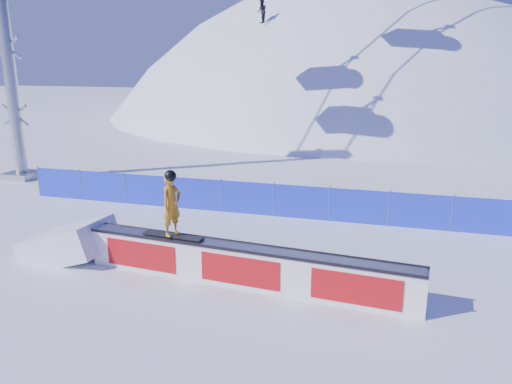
# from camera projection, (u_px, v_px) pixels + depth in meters

# --- Properties ---
(ground) EXTENTS (160.00, 160.00, 0.00)m
(ground) POSITION_uv_depth(u_px,v_px,m) (269.00, 267.00, 13.60)
(ground) COLOR white
(ground) RESTS_ON ground
(snow_hill) EXTENTS (64.00, 64.00, 64.00)m
(snow_hill) POSITION_uv_depth(u_px,v_px,m) (360.00, 271.00, 57.24)
(snow_hill) COLOR white
(snow_hill) RESTS_ON ground
(safety_fence) EXTENTS (22.05, 0.05, 1.30)m
(safety_fence) POSITION_uv_depth(u_px,v_px,m) (301.00, 202.00, 17.62)
(safety_fence) COLOR #1E34E3
(safety_fence) RESTS_ON ground
(rail_box) EXTENTS (8.71, 1.33, 1.04)m
(rail_box) POSITION_uv_depth(u_px,v_px,m) (244.00, 266.00, 12.41)
(rail_box) COLOR white
(rail_box) RESTS_ON ground
(snow_ramp) EXTENTS (2.71, 1.83, 1.61)m
(snow_ramp) POSITION_uv_depth(u_px,v_px,m) (70.00, 256.00, 14.40)
(snow_ramp) COLOR white
(snow_ramp) RESTS_ON ground
(snowboarder) EXTENTS (1.70, 0.69, 1.76)m
(snowboarder) POSITION_uv_depth(u_px,v_px,m) (172.00, 204.00, 12.73)
(snowboarder) COLOR black
(snowboarder) RESTS_ON rail_box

